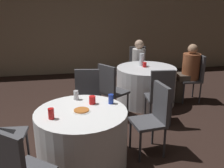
{
  "coord_description": "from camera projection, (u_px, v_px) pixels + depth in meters",
  "views": [
    {
      "loc": [
        -0.04,
        -2.81,
        1.94
      ],
      "look_at": [
        0.56,
        0.54,
        0.83
      ],
      "focal_mm": 40.0,
      "sensor_mm": 36.0,
      "label": 1
    }
  ],
  "objects": [
    {
      "name": "person_white_shirt",
      "position": [
        139.0,
        65.0,
        5.7
      ],
      "size": [
        0.32,
        0.49,
        1.14
      ],
      "rotation": [
        0.0,
        0.0,
        -3.26
      ],
      "color": "#33384C",
      "rests_on": "ground_plane"
    },
    {
      "name": "bottle_far",
      "position": [
        142.0,
        60.0,
        4.97
      ],
      "size": [
        0.09,
        0.09,
        0.25
      ],
      "color": "silver",
      "rests_on": "table_far"
    },
    {
      "name": "chair_far_southwest",
      "position": [
        110.0,
        87.0,
        4.25
      ],
      "size": [
        0.56,
        0.56,
        0.96
      ],
      "rotation": [
        0.0,
        0.0,
        -0.96
      ],
      "color": "#47474C",
      "rests_on": "ground_plane"
    },
    {
      "name": "ground_plane",
      "position": [
        77.0,
        159.0,
        3.24
      ],
      "size": [
        16.0,
        16.0,
        0.0
      ],
      "primitive_type": "plane",
      "color": "black"
    },
    {
      "name": "cup_near",
      "position": [
        92.0,
        100.0,
        3.12
      ],
      "size": [
        0.08,
        0.08,
        0.1
      ],
      "color": "red",
      "rests_on": "table_near"
    },
    {
      "name": "soda_can_blue",
      "position": [
        111.0,
        99.0,
        3.12
      ],
      "size": [
        0.07,
        0.07,
        0.12
      ],
      "color": "#1E38A5",
      "rests_on": "table_near"
    },
    {
      "name": "table_far",
      "position": [
        146.0,
        85.0,
        4.99
      ],
      "size": [
        1.16,
        1.16,
        0.73
      ],
      "color": "silver",
      "rests_on": "ground_plane"
    },
    {
      "name": "soda_can_silver",
      "position": [
        76.0,
        95.0,
        3.25
      ],
      "size": [
        0.07,
        0.07,
        0.12
      ],
      "color": "silver",
      "rests_on": "table_near"
    },
    {
      "name": "soda_can_red",
      "position": [
        51.0,
        114.0,
        2.71
      ],
      "size": [
        0.07,
        0.07,
        0.12
      ],
      "color": "red",
      "rests_on": "table_near"
    },
    {
      "name": "pizza_plate_near",
      "position": [
        81.0,
        110.0,
        2.92
      ],
      "size": [
        0.22,
        0.22,
        0.02
      ],
      "color": "white",
      "rests_on": "table_near"
    },
    {
      "name": "chair_near_east",
      "position": [
        155.0,
        113.0,
        3.24
      ],
      "size": [
        0.45,
        0.45,
        0.96
      ],
      "rotation": [
        0.0,
        0.0,
        -4.59
      ],
      "color": "#47474C",
      "rests_on": "ground_plane"
    },
    {
      "name": "cup_far",
      "position": [
        145.0,
        65.0,
        4.9
      ],
      "size": [
        0.07,
        0.07,
        0.1
      ],
      "color": "red",
      "rests_on": "table_far"
    },
    {
      "name": "chair_far_south",
      "position": [
        160.0,
        93.0,
        3.98
      ],
      "size": [
        0.43,
        0.43,
        0.96
      ],
      "rotation": [
        0.0,
        0.0,
        -0.08
      ],
      "color": "#47474C",
      "rests_on": "ground_plane"
    },
    {
      "name": "chair_near_southwest",
      "position": [
        17.0,
        168.0,
        2.16
      ],
      "size": [
        0.56,
        0.56,
        0.96
      ],
      "rotation": [
        0.0,
        0.0,
        -0.68
      ],
      "color": "#47474C",
      "rests_on": "ground_plane"
    },
    {
      "name": "wall_back",
      "position": [
        68.0,
        23.0,
        6.75
      ],
      "size": [
        16.0,
        0.06,
        2.8
      ],
      "color": "gray",
      "rests_on": "ground_plane"
    },
    {
      "name": "table_near",
      "position": [
        82.0,
        139.0,
        3.03
      ],
      "size": [
        1.1,
        1.1,
        0.73
      ],
      "color": "white",
      "rests_on": "ground_plane"
    },
    {
      "name": "chair_near_north",
      "position": [
        87.0,
        95.0,
        3.89
      ],
      "size": [
        0.46,
        0.46,
        0.96
      ],
      "rotation": [
        0.0,
        0.0,
        -3.3
      ],
      "color": "#47474C",
      "rests_on": "ground_plane"
    },
    {
      "name": "person_floral_shirt",
      "position": [
        187.0,
        73.0,
        4.99
      ],
      "size": [
        0.51,
        0.35,
        1.17
      ],
      "rotation": [
        0.0,
        0.0,
        1.48
      ],
      "color": "#4C4238",
      "rests_on": "ground_plane"
    },
    {
      "name": "chair_far_north",
      "position": [
        138.0,
        64.0,
        5.87
      ],
      "size": [
        0.44,
        0.45,
        0.96
      ],
      "rotation": [
        0.0,
        0.0,
        -3.26
      ],
      "color": "#47474C",
      "rests_on": "ground_plane"
    },
    {
      "name": "chair_far_east",
      "position": [
        195.0,
        74.0,
        5.01
      ],
      "size": [
        0.44,
        0.43,
        0.96
      ],
      "rotation": [
        0.0,
        0.0,
        1.48
      ],
      "color": "#47474C",
      "rests_on": "ground_plane"
    }
  ]
}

